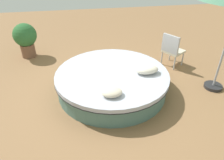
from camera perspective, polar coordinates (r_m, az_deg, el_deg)
The scene contains 6 objects.
ground_plane at distance 5.28m, azimuth -0.00°, elevation -2.78°, with size 16.00×16.00×0.00m, color olive.
round_bed at distance 5.13m, azimuth -0.00°, elevation -0.41°, with size 2.70×2.70×0.51m.
throw_pillow_0 at distance 4.23m, azimuth -0.03°, elevation -3.30°, with size 0.42×0.33×0.15m, color beige.
throw_pillow_1 at distance 5.02m, azimuth 9.32°, elevation 2.85°, with size 0.55×0.36×0.19m, color silver.
patio_chair at distance 6.35m, azimuth 15.85°, elevation 8.18°, with size 0.70×0.71×0.98m.
planter at distance 7.19m, azimuth -22.28°, elevation 10.47°, with size 0.71×0.71×1.08m.
Camera 1 is at (-0.73, -4.24, 3.06)m, focal length 33.96 mm.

